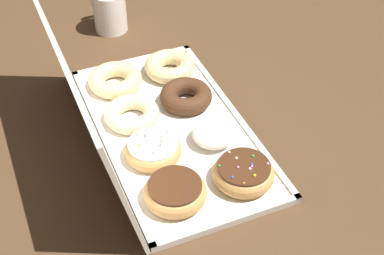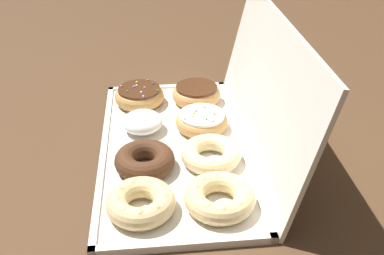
% 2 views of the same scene
% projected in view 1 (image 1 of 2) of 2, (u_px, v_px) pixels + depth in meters
% --- Properties ---
extents(ground_plane, '(3.00, 3.00, 0.00)m').
position_uv_depth(ground_plane, '(173.00, 132.00, 1.17)').
color(ground_plane, '#4C331E').
extents(donut_box, '(0.54, 0.29, 0.01)m').
position_uv_depth(donut_box, '(173.00, 130.00, 1.17)').
color(donut_box, silver).
rests_on(donut_box, ground).
extents(box_lid_open, '(0.54, 0.06, 0.27)m').
position_uv_depth(box_lid_open, '(82.00, 103.00, 1.03)').
color(box_lid_open, silver).
rests_on(box_lid_open, ground).
extents(sprinkle_donut_0, '(0.12, 0.12, 0.04)m').
position_uv_depth(sprinkle_donut_0, '(244.00, 173.00, 1.04)').
color(sprinkle_donut_0, tan).
rests_on(sprinkle_donut_0, donut_box).
extents(powdered_filled_donut_1, '(0.09, 0.09, 0.04)m').
position_uv_depth(powdered_filled_donut_1, '(213.00, 134.00, 1.12)').
color(powdered_filled_donut_1, white).
rests_on(powdered_filled_donut_1, donut_box).
extents(chocolate_cake_ring_donut_2, '(0.11, 0.11, 0.04)m').
position_uv_depth(chocolate_cake_ring_donut_2, '(186.00, 96.00, 1.22)').
color(chocolate_cake_ring_donut_2, '#472816').
rests_on(chocolate_cake_ring_donut_2, donut_box).
extents(cruller_donut_3, '(0.12, 0.12, 0.04)m').
position_uv_depth(cruller_donut_3, '(170.00, 66.00, 1.30)').
color(cruller_donut_3, '#EACC8C').
rests_on(cruller_donut_3, donut_box).
extents(chocolate_frosted_donut_4, '(0.11, 0.11, 0.04)m').
position_uv_depth(chocolate_frosted_donut_4, '(175.00, 192.00, 1.01)').
color(chocolate_frosted_donut_4, tan).
rests_on(chocolate_frosted_donut_4, donut_box).
extents(sprinkle_donut_5, '(0.11, 0.11, 0.04)m').
position_uv_depth(sprinkle_donut_5, '(153.00, 149.00, 1.09)').
color(sprinkle_donut_5, tan).
rests_on(sprinkle_donut_5, donut_box).
extents(cruller_donut_6, '(0.12, 0.12, 0.04)m').
position_uv_depth(cruller_donut_6, '(132.00, 114.00, 1.18)').
color(cruller_donut_6, beige).
rests_on(cruller_donut_6, donut_box).
extents(cruller_donut_7, '(0.12, 0.12, 0.04)m').
position_uv_depth(cruller_donut_7, '(115.00, 79.00, 1.26)').
color(cruller_donut_7, '#EACC8C').
rests_on(cruller_donut_7, donut_box).
extents(coffee_mug, '(0.10, 0.08, 0.10)m').
position_uv_depth(coffee_mug, '(108.00, 10.00, 1.44)').
color(coffee_mug, white).
rests_on(coffee_mug, ground).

